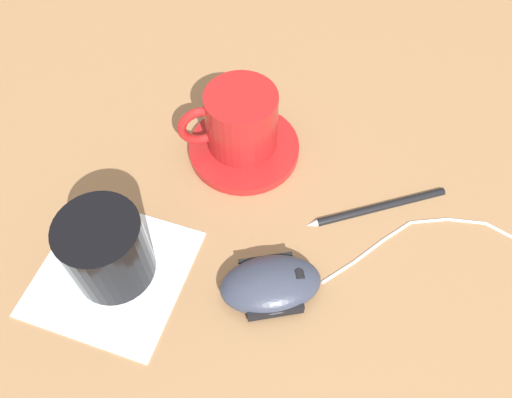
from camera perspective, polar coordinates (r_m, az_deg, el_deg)
ground_plane at (r=0.51m, az=-2.24°, el=-5.99°), size 3.00×3.00×0.00m
saucer at (r=0.58m, az=-1.38°, el=5.84°), size 0.13×0.13×0.01m
coffee_cup at (r=0.56m, az=-1.92°, el=8.99°), size 0.08×0.11×0.07m
computer_mouse at (r=0.48m, az=1.70°, el=-9.70°), size 0.10×0.11×0.03m
mouse_cable at (r=0.56m, az=21.69°, el=-4.63°), size 0.19×0.22×0.00m
napkin_under_glass at (r=0.52m, az=-16.05°, el=-8.07°), size 0.19×0.19×0.00m
drinking_glass at (r=0.49m, az=-16.72°, el=-5.56°), size 0.08×0.08×0.08m
pen at (r=0.55m, az=13.78°, el=-0.76°), size 0.08×0.15×0.01m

